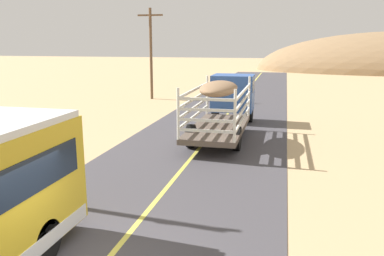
{
  "coord_description": "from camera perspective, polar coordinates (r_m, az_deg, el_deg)",
  "views": [
    {
      "loc": [
        3.74,
        -6.38,
        4.87
      ],
      "look_at": [
        0.0,
        9.44,
        1.31
      ],
      "focal_mm": 36.63,
      "sensor_mm": 36.0,
      "label": 1
    }
  ],
  "objects": [
    {
      "name": "livestock_truck",
      "position": [
        22.35,
        5.26,
        4.39
      ],
      "size": [
        2.53,
        9.7,
        3.02
      ],
      "color": "#3359A5",
      "rests_on": "road_surface"
    },
    {
      "name": "power_pole_mid",
      "position": [
        34.46,
        -6.0,
        11.09
      ],
      "size": [
        2.2,
        0.24,
        7.71
      ],
      "color": "brown",
      "rests_on": "ground"
    }
  ]
}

